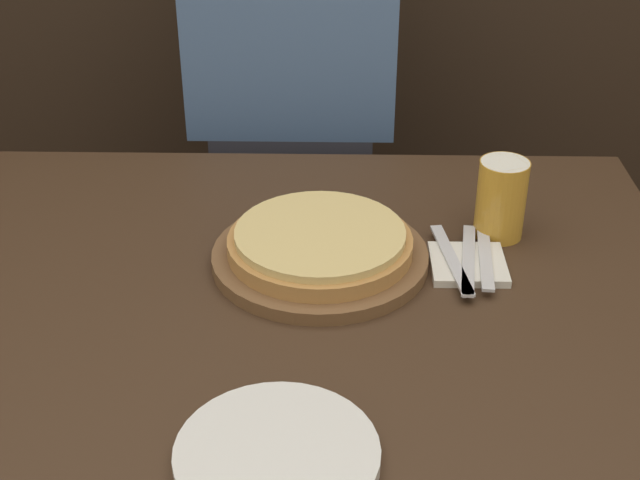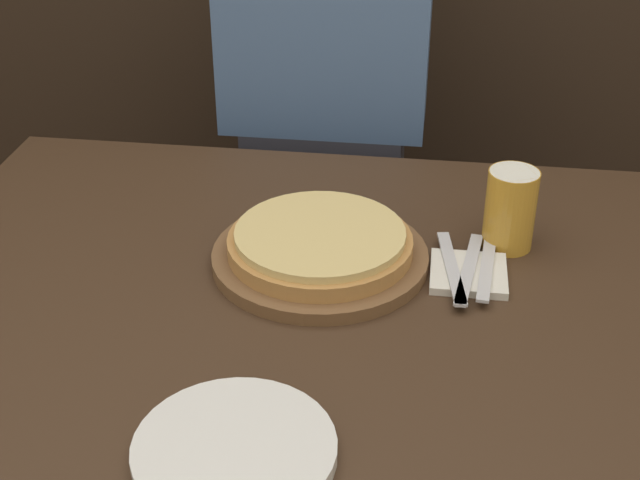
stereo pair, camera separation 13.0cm
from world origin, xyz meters
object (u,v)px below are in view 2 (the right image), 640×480
(beer_glass, at_px, (511,206))
(dinner_plate, at_px, (233,450))
(pizza_on_board, at_px, (320,249))
(spoon, at_px, (486,270))
(fork, at_px, (451,267))
(diner_person, at_px, (325,157))
(dinner_knife, at_px, (469,269))

(beer_glass, relative_size, dinner_plate, 0.55)
(pizza_on_board, distance_m, spoon, 0.24)
(pizza_on_board, height_order, fork, pizza_on_board)
(dinner_plate, height_order, fork, dinner_plate)
(beer_glass, bearing_deg, pizza_on_board, -161.89)
(beer_glass, xyz_separation_m, diner_person, (-0.35, 0.49, -0.17))
(fork, height_order, spoon, same)
(dinner_plate, bearing_deg, spoon, 54.70)
(spoon, distance_m, diner_person, 0.68)
(dinner_knife, bearing_deg, pizza_on_board, 177.80)
(dinner_knife, bearing_deg, dinner_plate, -122.85)
(dinner_knife, distance_m, diner_person, 0.66)
(pizza_on_board, relative_size, fork, 1.65)
(dinner_plate, relative_size, diner_person, 0.17)
(pizza_on_board, relative_size, diner_person, 0.24)
(pizza_on_board, height_order, dinner_knife, pizza_on_board)
(spoon, bearing_deg, dinner_knife, -180.00)
(fork, height_order, dinner_knife, same)
(dinner_knife, bearing_deg, diner_person, 116.04)
(pizza_on_board, xyz_separation_m, spoon, (0.24, -0.01, -0.01))
(beer_glass, height_order, fork, beer_glass)
(beer_glass, bearing_deg, spoon, -108.48)
(dinner_knife, relative_size, spoon, 1.17)
(dinner_knife, bearing_deg, fork, 180.00)
(spoon, bearing_deg, diner_person, 117.98)
(pizza_on_board, bearing_deg, beer_glass, 18.11)
(beer_glass, xyz_separation_m, spoon, (-0.03, -0.10, -0.05))
(diner_person, bearing_deg, dinner_knife, -63.96)
(pizza_on_board, bearing_deg, diner_person, 96.75)
(dinner_plate, height_order, spoon, dinner_plate)
(dinner_plate, xyz_separation_m, fork, (0.23, 0.40, 0.01))
(pizza_on_board, distance_m, beer_glass, 0.29)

